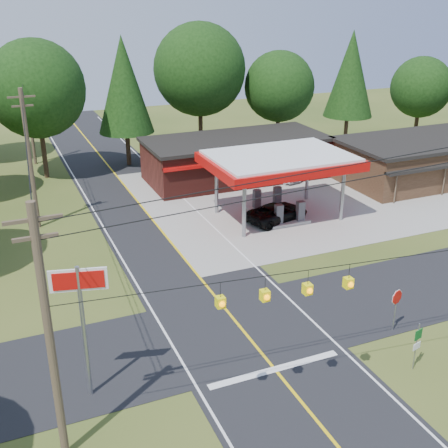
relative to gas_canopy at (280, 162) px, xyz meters
name	(u,v)px	position (x,y,z in m)	size (l,w,h in m)	color
ground	(242,329)	(-9.00, -13.00, -4.27)	(120.00, 120.00, 0.00)	#384B1A
main_highway	(242,329)	(-9.00, -13.00, -4.26)	(8.00, 120.00, 0.02)	black
cross_road	(242,329)	(-9.00, -13.00, -4.25)	(70.00, 7.00, 0.02)	black
lane_center_yellow	(242,329)	(-9.00, -13.00, -4.24)	(0.15, 110.00, 0.00)	yellow
gas_canopy	(280,162)	(0.00, 0.00, 0.00)	(10.60, 7.40, 4.88)	gray
convenience_store	(236,158)	(1.00, 9.98, -2.35)	(16.40, 7.55, 3.80)	#521D17
strip_building	(446,156)	(19.00, 2.98, -2.35)	(20.40, 8.75, 3.80)	#3D2719
utility_pole_near_left	(49,335)	(-18.50, -18.00, 0.93)	(1.80, 0.30, 10.00)	#473828
utility_pole_far_left	(30,158)	(-17.00, 5.00, 0.93)	(1.80, 0.30, 10.00)	#473828
utility_pole_north	(29,116)	(-15.50, 22.00, 0.48)	(0.30, 0.30, 9.50)	#473828
overhead_beacons	(287,275)	(-10.00, -19.00, 1.95)	(17.04, 2.04, 1.03)	black
treeline_backdrop	(130,101)	(-8.18, 11.01, 3.22)	(70.27, 51.59, 13.30)	#332316
suv_car	(277,213)	(-0.50, -0.85, -3.58)	(4.93, 4.93, 1.37)	black
sedan_car	(280,172)	(4.47, 8.00, -3.51)	(4.42, 4.42, 1.50)	white
big_stop_sign	(81,304)	(-17.00, -15.01, 0.18)	(2.22, 0.62, 6.09)	gray
octagonal_stop_sign	(397,300)	(-2.00, -16.09, -2.53)	(0.79, 0.28, 2.34)	gray
route_sign_post	(417,342)	(-3.20, -19.02, -2.82)	(0.49, 0.15, 2.42)	gray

